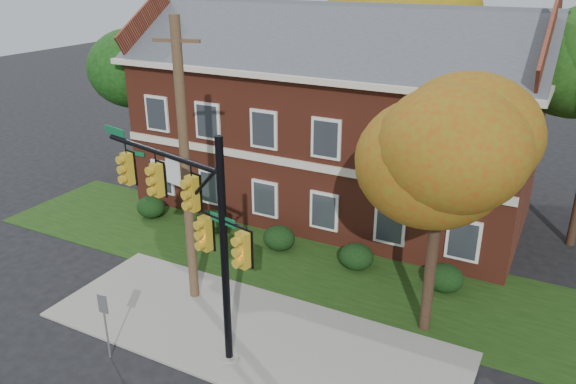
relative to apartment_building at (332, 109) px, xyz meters
The scene contains 15 objects.
ground 13.11m from the apartment_building, 80.50° to the right, with size 120.00×120.00×0.00m, color black.
sidewalk 12.18m from the apartment_building, 79.65° to the right, with size 14.00×5.00×0.08m, color gray.
grass_strip 8.01m from the apartment_building, 71.43° to the right, with size 30.00×6.00×0.04m, color #193811.
apartment_building is the anchor object (origin of this frame).
hedge_far_left 9.82m from the apartment_building, 143.11° to the right, with size 1.40×1.26×1.05m, color black.
hedge_left 7.73m from the apartment_building, 123.67° to the right, with size 1.40×1.26×1.05m, color black.
hedge_center 6.89m from the apartment_building, 90.00° to the right, with size 1.40×1.26×1.05m, color black.
hedge_right 7.73m from the apartment_building, 56.33° to the right, with size 1.40×1.26×1.05m, color black.
hedge_far_right 9.82m from the apartment_building, 36.89° to the right, with size 1.40×1.26×1.05m, color black.
tree_near_right 10.97m from the apartment_building, 48.23° to the right, with size 4.50×4.25×8.58m.
tree_left_rear 9.94m from the apartment_building, behind, with size 5.40×5.10×8.88m.
tree_far_rear 8.84m from the apartment_building, 80.29° to the left, with size 6.84×6.46×11.52m.
traffic_signal 12.11m from the apartment_building, 85.90° to the right, with size 6.32×1.64×7.20m.
utility_pole 10.00m from the apartment_building, 95.55° to the right, with size 1.52×0.51×9.94m.
sign_post 14.43m from the apartment_building, 95.10° to the right, with size 0.33×0.07×2.27m.
Camera 1 is at (8.27, -11.99, 11.36)m, focal length 35.00 mm.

